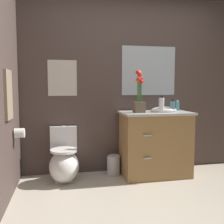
% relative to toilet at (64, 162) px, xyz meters
% --- Properties ---
extents(ground_plane, '(10.00, 10.00, 0.00)m').
position_rel_toilet_xyz_m(ground_plane, '(0.93, -1.25, -0.24)').
color(ground_plane, beige).
extents(wall_back, '(4.67, 0.05, 2.50)m').
position_rel_toilet_xyz_m(wall_back, '(1.13, 0.30, 1.01)').
color(wall_back, '#4C3D38').
rests_on(wall_back, ground_plane).
extents(toilet, '(0.38, 0.59, 0.69)m').
position_rel_toilet_xyz_m(toilet, '(0.00, 0.00, 0.00)').
color(toilet, white).
rests_on(toilet, ground_plane).
extents(vanity_cabinet, '(0.94, 0.56, 1.06)m').
position_rel_toilet_xyz_m(vanity_cabinet, '(1.23, -0.03, 0.21)').
color(vanity_cabinet, '#9E7242').
rests_on(vanity_cabinet, ground_plane).
extents(flower_vase, '(0.14, 0.14, 0.55)m').
position_rel_toilet_xyz_m(flower_vase, '(0.98, -0.08, 0.84)').
color(flower_vase, brown).
rests_on(flower_vase, vanity_cabinet).
extents(soap_bottle, '(0.05, 0.05, 0.15)m').
position_rel_toilet_xyz_m(soap_bottle, '(1.60, 0.08, 0.70)').
color(soap_bottle, teal).
rests_on(soap_bottle, vanity_cabinet).
extents(lotion_bottle, '(0.06, 0.06, 0.17)m').
position_rel_toilet_xyz_m(lotion_bottle, '(1.44, -0.10, 0.71)').
color(lotion_bottle, teal).
rests_on(lotion_bottle, vanity_cabinet).
extents(hand_wash_bottle, '(0.06, 0.06, 0.22)m').
position_rel_toilet_xyz_m(hand_wash_bottle, '(1.29, -0.11, 0.74)').
color(hand_wash_bottle, white).
rests_on(hand_wash_bottle, vanity_cabinet).
extents(trash_bin, '(0.18, 0.18, 0.27)m').
position_rel_toilet_xyz_m(trash_bin, '(0.68, 0.09, -0.11)').
color(trash_bin, '#B7B7BC').
rests_on(trash_bin, ground_plane).
extents(wall_poster, '(0.39, 0.01, 0.48)m').
position_rel_toilet_xyz_m(wall_poster, '(-0.00, 0.27, 1.09)').
color(wall_poster, beige).
extents(wall_mirror, '(0.80, 0.01, 0.70)m').
position_rel_toilet_xyz_m(wall_mirror, '(1.23, 0.27, 1.21)').
color(wall_mirror, '#B2BCC6').
extents(hanging_towel, '(0.03, 0.28, 0.52)m').
position_rel_toilet_xyz_m(hanging_towel, '(-0.56, -0.46, 0.89)').
color(hanging_towel, gray).
extents(toilet_paper_roll, '(0.11, 0.11, 0.11)m').
position_rel_toilet_xyz_m(toilet_paper_roll, '(-0.50, -0.20, 0.44)').
color(toilet_paper_roll, white).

